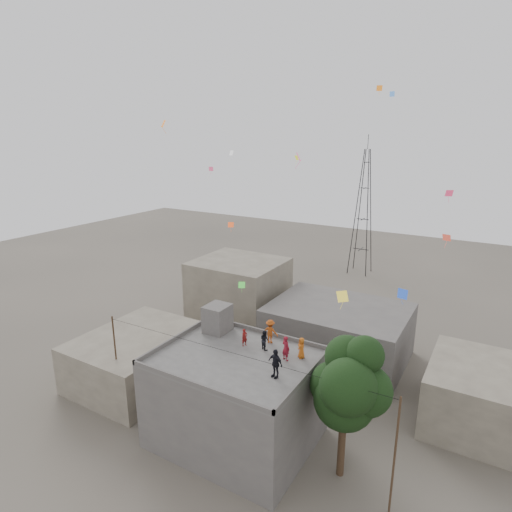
{
  "coord_description": "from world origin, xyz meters",
  "views": [
    {
      "loc": [
        13.67,
        -20.53,
        19.88
      ],
      "look_at": [
        -0.42,
        3.37,
        12.01
      ],
      "focal_mm": 30.0,
      "sensor_mm": 36.0,
      "label": 1
    }
  ],
  "objects": [
    {
      "name": "parapet",
      "position": [
        0.0,
        0.0,
        6.25
      ],
      "size": [
        10.0,
        8.0,
        0.3
      ],
      "color": "#53504D",
      "rests_on": "main_building"
    },
    {
      "name": "stair_head_box",
      "position": [
        -3.2,
        2.6,
        7.1
      ],
      "size": [
        1.6,
        1.8,
        2.0
      ],
      "primitive_type": "cube",
      "color": "#53504D",
      "rests_on": "main_building"
    },
    {
      "name": "neighbor_west",
      "position": [
        -11.0,
        2.0,
        2.0
      ],
      "size": [
        8.0,
        10.0,
        4.0
      ],
      "primitive_type": "cube",
      "color": "#655D50",
      "rests_on": "ground"
    },
    {
      "name": "person_orange_child",
      "position": [
        3.67,
        2.16,
        6.79
      ],
      "size": [
        0.79,
        0.78,
        1.38
      ],
      "primitive_type": "imported",
      "rotation": [
        0.0,
        0.0,
        -0.77
      ],
      "color": "#BF5915",
      "rests_on": "main_building"
    },
    {
      "name": "person_red_adult",
      "position": [
        2.94,
        1.39,
        6.92
      ],
      "size": [
        0.7,
        0.58,
        1.64
      ],
      "primitive_type": "imported",
      "rotation": [
        0.0,
        0.0,
        2.79
      ],
      "color": "maroon",
      "rests_on": "main_building"
    },
    {
      "name": "person_orange_adult",
      "position": [
        0.96,
        2.96,
        6.94
      ],
      "size": [
        1.16,
        0.77,
        1.68
      ],
      "primitive_type": "imported",
      "rotation": [
        0.0,
        0.0,
        -3.0
      ],
      "color": "#A74413",
      "rests_on": "main_building"
    },
    {
      "name": "neighbor_northwest",
      "position": [
        -10.0,
        16.0,
        3.5
      ],
      "size": [
        9.0,
        8.0,
        7.0
      ],
      "primitive_type": "cube",
      "color": "#655D50",
      "rests_on": "ground"
    },
    {
      "name": "person_dark_child",
      "position": [
        1.07,
        1.96,
        6.77
      ],
      "size": [
        0.81,
        0.75,
        1.35
      ],
      "primitive_type": "imported",
      "rotation": [
        0.0,
        0.0,
        2.69
      ],
      "color": "black",
      "rests_on": "main_building"
    },
    {
      "name": "transmission_tower",
      "position": [
        -4.0,
        40.0,
        9.07
      ],
      "size": [
        2.97,
        2.97,
        20.01
      ],
      "color": "black",
      "rests_on": "ground"
    },
    {
      "name": "person_dark_adult",
      "position": [
        3.3,
        -0.7,
        7.0
      ],
      "size": [
        1.13,
        0.69,
        1.8
      ],
      "primitive_type": "imported",
      "rotation": [
        0.0,
        0.0,
        -0.26
      ],
      "color": "black",
      "rests_on": "main_building"
    },
    {
      "name": "neighbor_east",
      "position": [
        14.0,
        10.0,
        2.2
      ],
      "size": [
        7.0,
        8.0,
        4.4
      ],
      "primitive_type": "cube",
      "color": "#655D50",
      "rests_on": "ground"
    },
    {
      "name": "utility_line",
      "position": [
        0.5,
        -1.25,
        3.83
      ],
      "size": [
        20.12,
        0.62,
        7.4
      ],
      "color": "black",
      "rests_on": "ground"
    },
    {
      "name": "person_red_child",
      "position": [
        -0.33,
        1.69,
        6.71
      ],
      "size": [
        0.44,
        0.52,
        1.22
      ],
      "primitive_type": "imported",
      "rotation": [
        0.0,
        0.0,
        1.18
      ],
      "color": "maroon",
      "rests_on": "main_building"
    },
    {
      "name": "neighbor_north",
      "position": [
        2.0,
        14.0,
        2.5
      ],
      "size": [
        12.0,
        9.0,
        5.0
      ],
      "primitive_type": "cube",
      "color": "#53504D",
      "rests_on": "ground"
    },
    {
      "name": "kites",
      "position": [
        2.55,
        6.36,
        15.93
      ],
      "size": [
        19.9,
        18.19,
        13.01
      ],
      "color": "#FF4F1A",
      "rests_on": "ground"
    },
    {
      "name": "ground",
      "position": [
        0.0,
        0.0,
        0.0
      ],
      "size": [
        140.0,
        140.0,
        0.0
      ],
      "primitive_type": "plane",
      "color": "#4D493F",
      "rests_on": "ground"
    },
    {
      "name": "tree",
      "position": [
        7.37,
        0.6,
        6.1
      ],
      "size": [
        4.9,
        4.6,
        9.1
      ],
      "color": "black",
      "rests_on": "ground"
    },
    {
      "name": "main_building",
      "position": [
        0.0,
        0.0,
        3.05
      ],
      "size": [
        10.0,
        8.0,
        6.1
      ],
      "color": "#53504D",
      "rests_on": "ground"
    }
  ]
}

